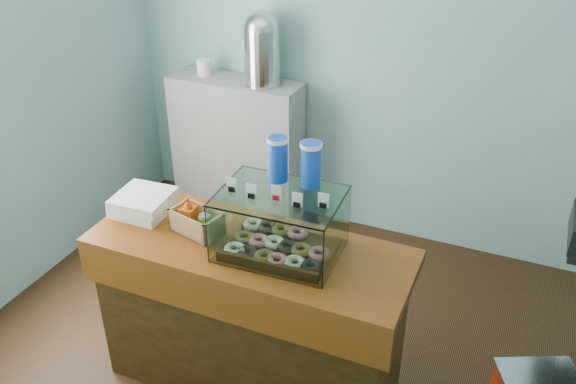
% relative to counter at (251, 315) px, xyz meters
% --- Properties ---
extents(ground, '(3.50, 3.50, 0.00)m').
position_rel_counter_xyz_m(ground, '(0.00, 0.25, -0.46)').
color(ground, black).
rests_on(ground, ground).
extents(room_shell, '(3.54, 3.04, 2.82)m').
position_rel_counter_xyz_m(room_shell, '(0.03, 0.26, 1.25)').
color(room_shell, '#75A5AB').
rests_on(room_shell, ground).
extents(counter, '(1.60, 0.60, 0.90)m').
position_rel_counter_xyz_m(counter, '(0.00, 0.00, 0.00)').
color(counter, '#45280D').
rests_on(counter, ground).
extents(back_shelf, '(1.00, 0.32, 1.10)m').
position_rel_counter_xyz_m(back_shelf, '(-0.90, 1.57, 0.09)').
color(back_shelf, '#97979A').
rests_on(back_shelf, ground).
extents(display_case, '(0.58, 0.44, 0.53)m').
position_rel_counter_xyz_m(display_case, '(0.16, 0.04, 0.61)').
color(display_case, black).
rests_on(display_case, counter).
extents(condiment_crate, '(0.28, 0.21, 0.18)m').
position_rel_counter_xyz_m(condiment_crate, '(-0.30, 0.01, 0.51)').
color(condiment_crate, '#A47D52').
rests_on(condiment_crate, counter).
extents(pastry_boxes, '(0.30, 0.30, 0.11)m').
position_rel_counter_xyz_m(pastry_boxes, '(-0.64, 0.06, 0.50)').
color(pastry_boxes, white).
rests_on(pastry_boxes, counter).
extents(coffee_urn, '(0.28, 0.28, 0.52)m').
position_rel_counter_xyz_m(coffee_urn, '(-0.67, 1.58, 0.92)').
color(coffee_urn, silver).
rests_on(coffee_urn, back_shelf).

